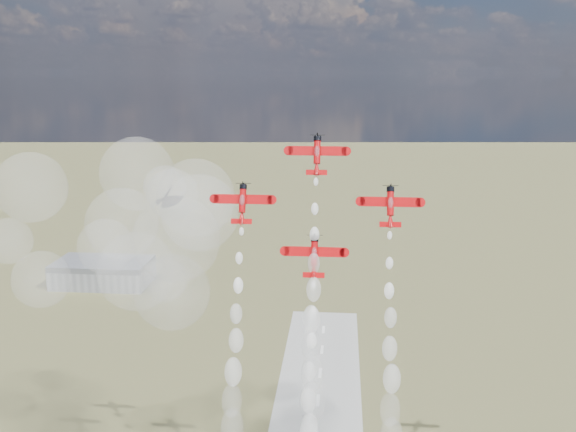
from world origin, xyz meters
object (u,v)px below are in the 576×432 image
(plane_left, at_px, (242,203))
(plane_right, at_px, (390,206))
(hangar, at_px, (103,272))
(plane_slot, at_px, (314,256))
(plane_lead, at_px, (317,154))

(plane_left, bearing_deg, plane_right, 0.00)
(hangar, height_order, plane_slot, plane_slot)
(hangar, distance_m, plane_right, 233.65)
(plane_left, bearing_deg, hangar, 121.29)
(plane_lead, relative_size, plane_slot, 1.00)
(plane_left, relative_size, plane_slot, 1.00)
(plane_lead, relative_size, plane_right, 1.00)
(hangar, bearing_deg, plane_left, -58.71)
(plane_right, xyz_separation_m, plane_slot, (-15.97, -4.53, -10.22))
(plane_lead, xyz_separation_m, plane_left, (-15.97, -4.53, -10.22))
(plane_left, distance_m, plane_right, 31.93)
(plane_left, height_order, plane_slot, plane_left)
(plane_lead, height_order, plane_left, plane_lead)
(plane_lead, relative_size, plane_left, 1.00)
(hangar, xyz_separation_m, plane_left, (105.13, -172.94, 76.80))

